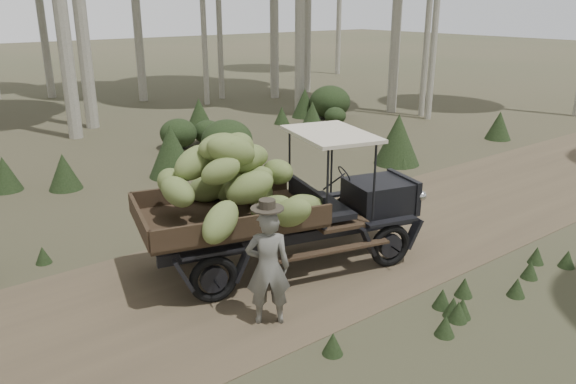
# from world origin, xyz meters

# --- Properties ---
(ground) EXTENTS (120.00, 120.00, 0.00)m
(ground) POSITION_xyz_m (0.00, 0.00, 0.00)
(ground) COLOR #473D2B
(ground) RESTS_ON ground
(dirt_track) EXTENTS (70.00, 4.00, 0.01)m
(dirt_track) POSITION_xyz_m (0.00, 0.00, 0.00)
(dirt_track) COLOR brown
(dirt_track) RESTS_ON ground
(banana_truck) EXTENTS (4.98, 2.80, 2.42)m
(banana_truck) POSITION_xyz_m (-1.53, 0.17, 1.37)
(banana_truck) COLOR black
(banana_truck) RESTS_ON ground
(farmer) EXTENTS (0.72, 0.65, 1.78)m
(farmer) POSITION_xyz_m (-2.44, -1.23, 0.84)
(farmer) COLOR #63625A
(farmer) RESTS_ON ground
(undergrowth) EXTENTS (24.71, 23.03, 1.36)m
(undergrowth) POSITION_xyz_m (-0.40, 2.30, 0.53)
(undergrowth) COLOR #233319
(undergrowth) RESTS_ON ground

